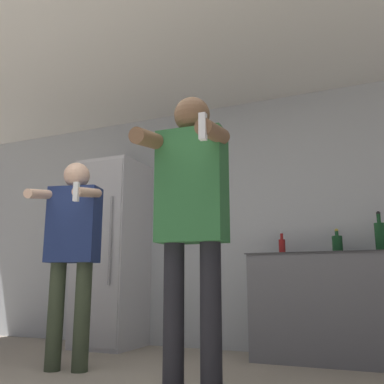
# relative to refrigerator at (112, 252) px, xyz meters

# --- Properties ---
(wall_back) EXTENTS (7.00, 0.06, 2.55)m
(wall_back) POSITION_rel_refrigerator_xyz_m (1.07, 0.34, 0.31)
(wall_back) COLOR #B2B7BC
(wall_back) RESTS_ON ground_plane
(ceiling_slab) EXTENTS (7.00, 3.19, 0.05)m
(ceiling_slab) POSITION_rel_refrigerator_xyz_m (1.07, -1.02, 1.61)
(ceiling_slab) COLOR silver
(ceiling_slab) RESTS_ON wall_back
(refrigerator) EXTENTS (0.61, 0.66, 1.94)m
(refrigerator) POSITION_rel_refrigerator_xyz_m (0.00, 0.00, 0.00)
(refrigerator) COLOR silver
(refrigerator) RESTS_ON ground_plane
(counter) EXTENTS (1.54, 0.58, 0.91)m
(counter) POSITION_rel_refrigerator_xyz_m (2.31, 0.04, -0.52)
(counter) COLOR slate
(counter) RESTS_ON ground_plane
(bottle_amber_bourbon) EXTENTS (0.06, 0.06, 0.22)m
(bottle_amber_bourbon) POSITION_rel_refrigerator_xyz_m (1.80, 0.11, 0.02)
(bottle_amber_bourbon) COLOR maroon
(bottle_amber_bourbon) RESTS_ON counter
(bottle_green_wine) EXTENTS (0.09, 0.09, 0.22)m
(bottle_green_wine) POSITION_rel_refrigerator_xyz_m (2.29, 0.11, 0.02)
(bottle_green_wine) COLOR #194723
(bottle_green_wine) RESTS_ON counter
(bottle_red_label) EXTENTS (0.09, 0.09, 0.35)m
(bottle_red_label) POSITION_rel_refrigerator_xyz_m (2.64, 0.11, 0.07)
(bottle_red_label) COLOR #194723
(bottle_red_label) RESTS_ON counter
(person_woman_foreground) EXTENTS (0.49, 0.48, 1.75)m
(person_woman_foreground) POSITION_rel_refrigerator_xyz_m (1.65, -1.67, 0.10)
(person_woman_foreground) COLOR black
(person_woman_foreground) RESTS_ON ground_plane
(person_man_side) EXTENTS (0.54, 0.59, 1.63)m
(person_man_side) POSITION_rel_refrigerator_xyz_m (0.38, -1.13, -0.00)
(person_man_side) COLOR #38422D
(person_man_side) RESTS_ON ground_plane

